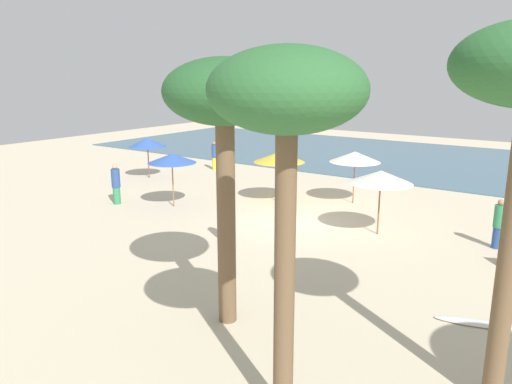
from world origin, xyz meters
The scene contains 14 objects.
ground_plane centered at (0.00, 0.00, 0.00)m, with size 60.00×60.00×0.00m, color beige.
ocean_water centered at (0.00, 17.00, 0.03)m, with size 48.00×16.00×0.06m, color #476B7F.
umbrella_0 centered at (-5.49, -0.83, 2.12)m, with size 2.08×2.08×2.32m.
umbrella_1 centered at (-10.86, 2.78, 1.97)m, with size 2.04×2.04×2.22m.
umbrella_2 centered at (0.68, 4.17, 2.09)m, with size 2.24×2.24×2.32m.
umbrella_3 centered at (3.22, 0.63, 2.10)m, with size 2.26×2.26×2.34m.
umbrella_4 centered at (-2.13, 2.41, 2.05)m, with size 2.27×2.27×2.28m.
person_0 centered at (-9.36, 6.63, 0.87)m, with size 0.39×0.39×1.70m.
person_1 centered at (-7.85, -1.97, 0.89)m, with size 0.39×0.39×1.79m.
person_2 centered at (-0.68, -3.21, 0.87)m, with size 0.37×0.37×1.73m.
person_3 centered at (7.00, 1.46, 0.84)m, with size 0.40×0.40×1.67m.
palm_0 centered at (2.70, -7.49, 5.07)m, with size 2.63×2.63×6.02m.
palm_2 centered at (5.54, -9.63, 5.22)m, with size 2.34×2.34×6.08m.
surfboard centered at (7.56, -4.36, 0.04)m, with size 1.90×0.91×0.07m.
Camera 1 is at (9.28, -15.80, 5.68)m, focal length 34.56 mm.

